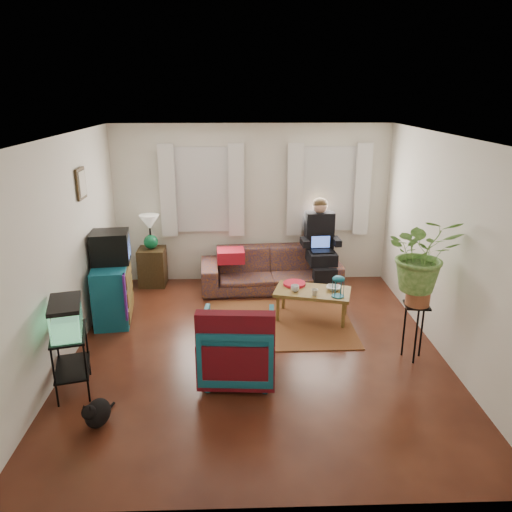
{
  "coord_description": "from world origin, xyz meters",
  "views": [
    {
      "loc": [
        -0.2,
        -5.55,
        3.07
      ],
      "look_at": [
        0.0,
        0.4,
        1.1
      ],
      "focal_mm": 35.0,
      "sensor_mm": 36.0,
      "label": 1
    }
  ],
  "objects_px": {
    "dresser": "(112,292)",
    "plant_stand": "(414,332)",
    "coffee_table": "(312,304)",
    "aquarium_stand": "(72,362)",
    "sofa": "(271,263)",
    "armchair": "(238,343)",
    "side_table": "(153,267)"
  },
  "relations": [
    {
      "from": "dresser",
      "to": "plant_stand",
      "type": "height_order",
      "value": "dresser"
    },
    {
      "from": "dresser",
      "to": "coffee_table",
      "type": "xyz_separation_m",
      "value": [
        2.8,
        -0.09,
        -0.19
      ]
    },
    {
      "from": "dresser",
      "to": "aquarium_stand",
      "type": "distance_m",
      "value": 1.78
    },
    {
      "from": "sofa",
      "to": "armchair",
      "type": "xyz_separation_m",
      "value": [
        -0.53,
        -2.65,
        -0.03
      ]
    },
    {
      "from": "side_table",
      "to": "coffee_table",
      "type": "relative_size",
      "value": 0.61
    },
    {
      "from": "sofa",
      "to": "dresser",
      "type": "xyz_separation_m",
      "value": [
        -2.28,
        -1.09,
        -0.03
      ]
    },
    {
      "from": "side_table",
      "to": "dresser",
      "type": "relative_size",
      "value": 0.69
    },
    {
      "from": "coffee_table",
      "to": "plant_stand",
      "type": "distance_m",
      "value": 1.56
    },
    {
      "from": "dresser",
      "to": "coffee_table",
      "type": "relative_size",
      "value": 0.88
    },
    {
      "from": "side_table",
      "to": "dresser",
      "type": "height_order",
      "value": "dresser"
    },
    {
      "from": "dresser",
      "to": "armchair",
      "type": "xyz_separation_m",
      "value": [
        1.75,
        -1.56,
        0.0
      ]
    },
    {
      "from": "aquarium_stand",
      "to": "plant_stand",
      "type": "height_order",
      "value": "plant_stand"
    },
    {
      "from": "armchair",
      "to": "coffee_table",
      "type": "relative_size",
      "value": 0.79
    },
    {
      "from": "armchair",
      "to": "plant_stand",
      "type": "relative_size",
      "value": 1.16
    },
    {
      "from": "side_table",
      "to": "aquarium_stand",
      "type": "xyz_separation_m",
      "value": [
        -0.35,
        -3.09,
        0.03
      ]
    },
    {
      "from": "sofa",
      "to": "coffee_table",
      "type": "relative_size",
      "value": 2.16
    },
    {
      "from": "sofa",
      "to": "dresser",
      "type": "relative_size",
      "value": 2.46
    },
    {
      "from": "dresser",
      "to": "coffee_table",
      "type": "bearing_deg",
      "value": -9.36
    },
    {
      "from": "side_table",
      "to": "armchair",
      "type": "bearing_deg",
      "value": -63.78
    },
    {
      "from": "side_table",
      "to": "armchair",
      "type": "distance_m",
      "value": 3.2
    },
    {
      "from": "aquarium_stand",
      "to": "coffee_table",
      "type": "relative_size",
      "value": 0.66
    },
    {
      "from": "side_table",
      "to": "sofa",
      "type": "bearing_deg",
      "value": -6.32
    },
    {
      "from": "sofa",
      "to": "aquarium_stand",
      "type": "height_order",
      "value": "sofa"
    },
    {
      "from": "dresser",
      "to": "plant_stand",
      "type": "distance_m",
      "value": 4.04
    },
    {
      "from": "dresser",
      "to": "armchair",
      "type": "height_order",
      "value": "armchair"
    },
    {
      "from": "armchair",
      "to": "sofa",
      "type": "bearing_deg",
      "value": -97.36
    },
    {
      "from": "side_table",
      "to": "aquarium_stand",
      "type": "bearing_deg",
      "value": -96.47
    },
    {
      "from": "side_table",
      "to": "plant_stand",
      "type": "height_order",
      "value": "plant_stand"
    },
    {
      "from": "armchair",
      "to": "coffee_table",
      "type": "bearing_deg",
      "value": -121.4
    },
    {
      "from": "sofa",
      "to": "coffee_table",
      "type": "xyz_separation_m",
      "value": [
        0.52,
        -1.18,
        -0.22
      ]
    },
    {
      "from": "plant_stand",
      "to": "aquarium_stand",
      "type": "bearing_deg",
      "value": -171.92
    },
    {
      "from": "coffee_table",
      "to": "plant_stand",
      "type": "relative_size",
      "value": 1.47
    }
  ]
}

